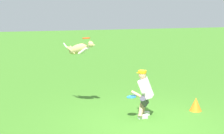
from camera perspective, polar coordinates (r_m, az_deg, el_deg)
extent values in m
plane|color=#417D26|center=(9.28, 5.67, -9.16)|extent=(60.00, 60.00, 0.00)
cube|color=silver|center=(9.95, 5.32, -7.49)|extent=(0.26, 0.10, 0.10)
cylinder|color=tan|center=(9.90, 5.05, -6.42)|extent=(0.25, 0.32, 0.37)
cylinder|color=#484553|center=(9.80, 5.39, -5.22)|extent=(0.34, 0.42, 0.37)
cube|color=silver|center=(9.69, 5.00, -7.99)|extent=(0.26, 0.10, 0.10)
cylinder|color=tan|center=(9.64, 4.73, -6.89)|extent=(0.25, 0.32, 0.37)
cylinder|color=#484553|center=(9.58, 5.12, -5.60)|extent=(0.34, 0.42, 0.37)
cube|color=silver|center=(9.60, 5.47, -3.44)|extent=(0.52, 0.50, 0.58)
cylinder|color=silver|center=(9.78, 5.58, -2.82)|extent=(0.15, 0.16, 0.29)
cylinder|color=silver|center=(9.40, 5.13, -3.36)|extent=(0.15, 0.16, 0.29)
cylinder|color=tan|center=(9.46, 3.90, -4.37)|extent=(0.29, 0.22, 0.19)
cylinder|color=tan|center=(9.84, 5.36, -3.68)|extent=(0.14, 0.17, 0.27)
sphere|color=tan|center=(9.54, 4.92, -1.30)|extent=(0.21, 0.21, 0.21)
cylinder|color=#EFA715|center=(9.52, 4.93, -0.77)|extent=(0.22, 0.22, 0.07)
cylinder|color=#EFA715|center=(9.54, 4.34, -0.92)|extent=(0.12, 0.12, 0.02)
ellipsoid|color=tan|center=(10.34, -5.50, 2.92)|extent=(0.70, 0.59, 0.47)
ellipsoid|color=silver|center=(10.27, -4.66, 2.73)|extent=(0.13, 0.19, 0.16)
sphere|color=tan|center=(10.16, -3.45, 3.68)|extent=(0.17, 0.17, 0.17)
cone|color=tan|center=(10.13, -2.98, 3.55)|extent=(0.12, 0.12, 0.09)
cone|color=tan|center=(10.11, -3.68, 4.07)|extent=(0.06, 0.06, 0.07)
cone|color=tan|center=(10.21, -3.44, 4.13)|extent=(0.06, 0.06, 0.07)
cylinder|color=silver|center=(10.20, -4.76, 2.60)|extent=(0.28, 0.22, 0.23)
cylinder|color=silver|center=(10.34, -4.40, 2.71)|extent=(0.28, 0.22, 0.23)
cylinder|color=tan|center=(10.35, -6.60, 2.68)|extent=(0.28, 0.22, 0.23)
cylinder|color=tan|center=(10.49, -6.22, 2.80)|extent=(0.28, 0.22, 0.23)
cylinder|color=silver|center=(10.50, -7.41, 3.27)|extent=(0.19, 0.15, 0.23)
cylinder|color=#E34912|center=(10.18, -4.19, 4.68)|extent=(0.25, 0.25, 0.03)
cylinder|color=#2882E7|center=(9.49, 3.15, -4.82)|extent=(0.26, 0.26, 0.05)
cone|color=orange|center=(10.54, 13.36, -5.86)|extent=(0.35, 0.35, 0.39)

